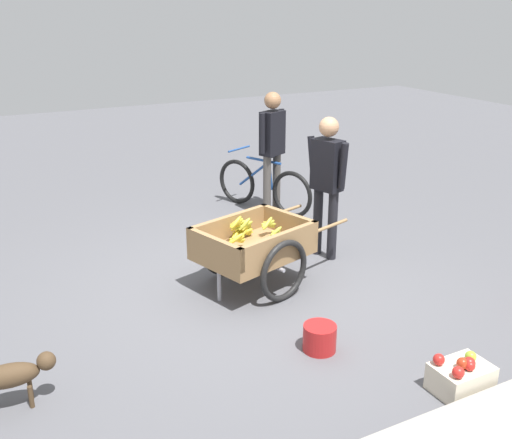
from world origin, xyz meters
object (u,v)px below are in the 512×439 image
Objects in this scene: bicycle at (263,186)px; cyclist_person at (272,141)px; apple_crate at (461,376)px; dog at (14,375)px; vendor_person at (327,175)px; fruit_cart at (253,247)px; plastic_bucket at (320,338)px.

bicycle is 0.69m from cyclist_person.
bicycle is 3.52× the size of apple_crate.
cyclist_person reaches higher than dog.
cyclist_person is (-0.06, 0.14, 0.67)m from bicycle.
vendor_person is at bearing -101.22° from apple_crate.
vendor_person is 0.97× the size of cyclist_person.
dog is 1.53× the size of apple_crate.
vendor_person is at bearing 85.16° from bicycle.
fruit_cart is 1.09× the size of vendor_person.
bicycle is 2.30× the size of dog.
dog is at bearing -9.32° from plastic_bucket.
cyclist_person is (-1.31, -1.97, 0.58)m from fruit_cart.
cyclist_person is 3.85× the size of apple_crate.
vendor_person is 1.67m from cyclist_person.
apple_crate is (0.74, 4.32, -0.89)m from cyclist_person.
fruit_cart is 2.44m from cyclist_person.
cyclist_person is at bearing -112.46° from plastic_bucket.
vendor_person is at bearing 82.68° from cyclist_person.
plastic_bucket is (1.17, 1.68, -0.87)m from vendor_person.
fruit_cart reaches higher than apple_crate.
apple_crate is (0.68, 4.46, -0.22)m from bicycle.
plastic_bucket is at bearing 87.05° from fruit_cart.
fruit_cart is 2.44m from apple_crate.
bicycle reaches higher than plastic_bucket.
dog is (3.56, 1.29, -0.72)m from vendor_person.
cyclist_person is at bearing 113.46° from bicycle.
bicycle reaches higher than apple_crate.
dog reaches higher than apple_crate.
dog is 2.43m from plastic_bucket.
bicycle is 0.91× the size of cyclist_person.
vendor_person is at bearing -160.06° from dog.
dog is (2.46, 0.97, -0.17)m from fruit_cart.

